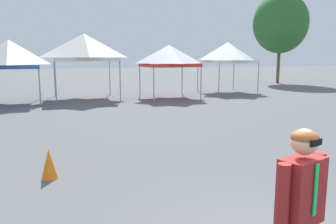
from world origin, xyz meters
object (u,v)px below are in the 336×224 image
at_px(person_foreground, 300,211).
at_px(tree_behind_tents_right, 280,23).
at_px(canopy_tent_center, 9,54).
at_px(canopy_tent_right_of_center, 169,56).
at_px(traffic_cone_lot_center, 49,164).
at_px(canopy_tent_behind_left, 84,47).
at_px(canopy_tent_far_left, 228,53).

distance_m(person_foreground, tree_behind_tents_right, 29.85).
height_order(canopy_tent_center, person_foreground, canopy_tent_center).
height_order(canopy_tent_right_of_center, traffic_cone_lot_center, canopy_tent_right_of_center).
distance_m(canopy_tent_center, canopy_tent_behind_left, 3.97).
bearing_deg(canopy_tent_right_of_center, canopy_tent_far_left, 19.01).
distance_m(canopy_tent_far_left, person_foreground, 20.44).
relative_size(canopy_tent_far_left, traffic_cone_lot_center, 5.61).
bearing_deg(traffic_cone_lot_center, canopy_tent_far_left, 49.88).
bearing_deg(canopy_tent_right_of_center, canopy_tent_behind_left, 165.97).
height_order(canopy_tent_center, canopy_tent_far_left, canopy_tent_far_left).
relative_size(tree_behind_tents_right, traffic_cone_lot_center, 13.39).
xyz_separation_m(tree_behind_tents_right, traffic_cone_lot_center, (-19.78, -19.16, -5.05)).
xyz_separation_m(canopy_tent_behind_left, tree_behind_tents_right, (17.75, 6.03, 2.43)).
bearing_deg(person_foreground, canopy_tent_right_of_center, 74.55).
bearing_deg(tree_behind_tents_right, traffic_cone_lot_center, -135.91).
distance_m(canopy_tent_far_left, traffic_cone_lot_center, 17.93).
distance_m(canopy_tent_right_of_center, tree_behind_tents_right, 15.19).
relative_size(canopy_tent_center, traffic_cone_lot_center, 5.40).
relative_size(person_foreground, tree_behind_tents_right, 0.22).
xyz_separation_m(person_foreground, traffic_cone_lot_center, (-2.16, 4.55, -0.73)).
height_order(canopy_tent_center, canopy_tent_behind_left, canopy_tent_behind_left).
distance_m(tree_behind_tents_right, traffic_cone_lot_center, 27.99).
height_order(canopy_tent_right_of_center, person_foreground, canopy_tent_right_of_center).
bearing_deg(canopy_tent_right_of_center, canopy_tent_center, 179.30).
height_order(tree_behind_tents_right, traffic_cone_lot_center, tree_behind_tents_right).
relative_size(canopy_tent_center, canopy_tent_right_of_center, 1.05).
bearing_deg(canopy_tent_center, canopy_tent_right_of_center, -0.70).
height_order(canopy_tent_behind_left, tree_behind_tents_right, tree_behind_tents_right).
bearing_deg(traffic_cone_lot_center, canopy_tent_right_of_center, 60.67).
height_order(canopy_tent_behind_left, traffic_cone_lot_center, canopy_tent_behind_left).
distance_m(canopy_tent_behind_left, person_foreground, 17.77).
xyz_separation_m(canopy_tent_right_of_center, tree_behind_tents_right, (13.06, 7.20, 2.91)).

